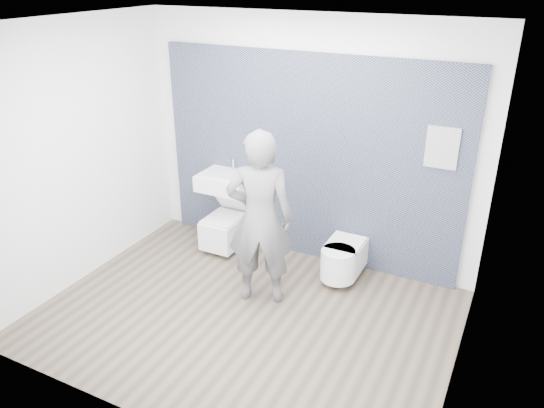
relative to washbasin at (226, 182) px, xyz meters
The scene contains 8 objects.
ground 1.74m from the washbasin, 52.69° to the right, with size 4.00×4.00×0.00m, color brown.
room_shell 1.74m from the washbasin, 52.69° to the right, with size 4.00×4.00×4.00m.
tile_wall 1.29m from the washbasin, 16.35° to the left, with size 3.60×0.06×2.40m, color black.
washbasin is the anchor object (origin of this frame).
toilet_square 0.61m from the washbasin, 90.00° to the right, with size 0.41×0.60×0.72m.
toilet_rounded 1.65m from the washbasin, ahead, with size 0.39×0.66×0.36m.
info_placard 2.55m from the washbasin, ahead, with size 0.32×0.03×0.43m, color silver.
visitor 1.22m from the washbasin, 42.72° to the right, with size 0.67×0.44×1.85m, color #5F5E62.
Camera 1 is at (2.21, -3.80, 3.23)m, focal length 35.00 mm.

